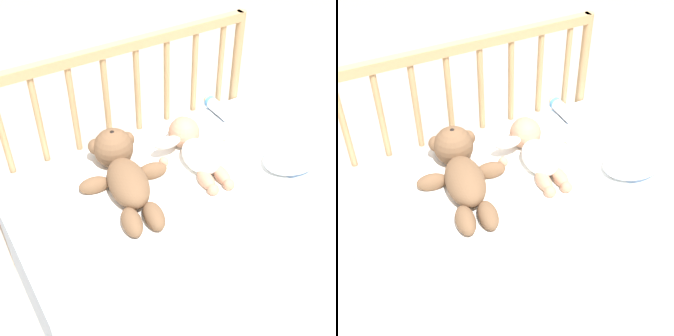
{
  "view_description": "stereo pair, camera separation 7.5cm",
  "coord_description": "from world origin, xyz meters",
  "views": [
    {
      "loc": [
        -0.6,
        -1.0,
        1.55
      ],
      "look_at": [
        0.0,
        0.01,
        0.53
      ],
      "focal_mm": 50.0,
      "sensor_mm": 36.0,
      "label": 1
    },
    {
      "loc": [
        -0.54,
        -1.04,
        1.55
      ],
      "look_at": [
        0.0,
        0.01,
        0.53
      ],
      "focal_mm": 50.0,
      "sensor_mm": 36.0,
      "label": 2
    }
  ],
  "objects": [
    {
      "name": "blanket",
      "position": [
        -0.03,
        0.02,
        0.47
      ],
      "size": [
        0.77,
        0.54,
        0.01
      ],
      "color": "white",
      "rests_on": "crib_mattress"
    },
    {
      "name": "baby_bottle",
      "position": [
        0.38,
        0.26,
        0.49
      ],
      "size": [
        0.05,
        0.16,
        0.05
      ],
      "color": "white",
      "rests_on": "crib_mattress"
    },
    {
      "name": "crib_mattress",
      "position": [
        0.0,
        0.0,
        0.23
      ],
      "size": [
        1.08,
        0.61,
        0.47
      ],
      "color": "silver",
      "rests_on": "ground_plane"
    },
    {
      "name": "teddy_bear",
      "position": [
        -0.13,
        0.08,
        0.53
      ],
      "size": [
        0.31,
        0.45,
        0.14
      ],
      "color": "brown",
      "rests_on": "crib_mattress"
    },
    {
      "name": "small_pillow",
      "position": [
        0.42,
        -0.14,
        0.5
      ],
      "size": [
        0.23,
        0.16,
        0.06
      ],
      "color": "silver",
      "rests_on": "crib_mattress"
    },
    {
      "name": "ground_plane",
      "position": [
        0.0,
        0.0,
        0.0
      ],
      "size": [
        12.0,
        12.0,
        0.0
      ],
      "primitive_type": "plane",
      "color": "tan"
    },
    {
      "name": "crib_rail",
      "position": [
        0.0,
        0.33,
        0.59
      ],
      "size": [
        1.08,
        0.04,
        0.84
      ],
      "color": "tan",
      "rests_on": "ground_plane"
    },
    {
      "name": "baby",
      "position": [
        0.14,
        0.06,
        0.52
      ],
      "size": [
        0.28,
        0.36,
        0.12
      ],
      "color": "white",
      "rests_on": "crib_mattress"
    }
  ]
}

